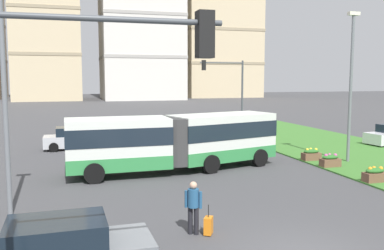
# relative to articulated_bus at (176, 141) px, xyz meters

# --- Properties ---
(articulated_bus) EXTENTS (11.89, 4.34, 3.00)m
(articulated_bus) POSITION_rel_articulated_bus_xyz_m (0.00, 0.00, 0.00)
(articulated_bus) COLOR silver
(articulated_bus) RESTS_ON ground
(car_silver_hatch) EXTENTS (4.43, 2.07, 1.58)m
(car_silver_hatch) POSITION_rel_articulated_bus_xyz_m (-5.25, 8.89, -0.90)
(car_silver_hatch) COLOR #B7BABF
(car_silver_hatch) RESTS_ON ground
(pedestrian_crossing) EXTENTS (0.51, 0.36, 1.74)m
(pedestrian_crossing) POSITION_rel_articulated_bus_xyz_m (-1.75, -9.29, -0.65)
(pedestrian_crossing) COLOR black
(pedestrian_crossing) RESTS_ON ground
(rolling_suitcase) EXTENTS (0.39, 0.43, 0.97)m
(rolling_suitcase) POSITION_rel_articulated_bus_xyz_m (-1.30, -9.49, -1.34)
(rolling_suitcase) COLOR orange
(rolling_suitcase) RESTS_ON ground
(flower_planter_2) EXTENTS (1.10, 0.56, 0.74)m
(flower_planter_2) POSITION_rel_articulated_bus_xyz_m (8.49, -5.35, -1.23)
(flower_planter_2) COLOR brown
(flower_planter_2) RESTS_ON grass_median
(flower_planter_3) EXTENTS (1.10, 0.56, 0.74)m
(flower_planter_3) POSITION_rel_articulated_bus_xyz_m (8.49, -1.73, -1.23)
(flower_planter_3) COLOR brown
(flower_planter_3) RESTS_ON grass_median
(flower_planter_4) EXTENTS (1.10, 0.56, 0.74)m
(flower_planter_4) POSITION_rel_articulated_bus_xyz_m (8.49, 0.22, -1.23)
(flower_planter_4) COLOR brown
(flower_planter_4) RESTS_ON grass_median
(traffic_light_near_left) EXTENTS (3.92, 0.28, 6.17)m
(traffic_light_near_left) POSITION_rel_articulated_bus_xyz_m (-5.46, -14.88, 2.58)
(traffic_light_near_left) COLOR #474C51
(traffic_light_near_left) RESTS_ON ground
(traffic_light_far_right) EXTENTS (3.71, 0.28, 6.47)m
(traffic_light_far_right) POSITION_rel_articulated_bus_xyz_m (6.95, 10.12, 2.75)
(traffic_light_far_right) COLOR #474C51
(traffic_light_far_right) RESTS_ON ground
(streetlight_left) EXTENTS (0.70, 0.28, 8.45)m
(streetlight_left) POSITION_rel_articulated_bus_xyz_m (-7.72, -5.60, 3.01)
(streetlight_left) COLOR slate
(streetlight_left) RESTS_ON ground
(streetlight_median) EXTENTS (0.70, 0.28, 8.84)m
(streetlight_median) POSITION_rel_articulated_bus_xyz_m (10.39, -0.72, 3.21)
(streetlight_median) COLOR slate
(streetlight_median) RESTS_ON ground
(apartment_tower_westcentre) EXTENTS (15.03, 18.75, 39.80)m
(apartment_tower_westcentre) POSITION_rel_articulated_bus_xyz_m (-10.50, 83.28, 18.27)
(apartment_tower_westcentre) COLOR beige
(apartment_tower_westcentre) RESTS_ON ground
(apartment_tower_eastcentre) EXTENTS (20.05, 19.38, 51.52)m
(apartment_tower_eastcentre) POSITION_rel_articulated_bus_xyz_m (33.44, 88.63, 24.13)
(apartment_tower_eastcentre) COLOR beige
(apartment_tower_eastcentre) RESTS_ON ground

